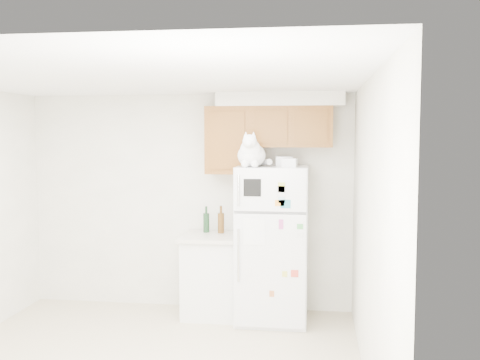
% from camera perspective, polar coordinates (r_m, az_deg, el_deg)
% --- Properties ---
extents(room_shell, '(3.84, 4.04, 2.52)m').
position_cam_1_polar(room_shell, '(4.87, -8.40, 0.25)').
color(room_shell, white).
rests_on(room_shell, ground_plane).
extents(refrigerator, '(0.76, 0.78, 1.70)m').
position_cam_1_polar(refrigerator, '(6.16, 3.32, -6.49)').
color(refrigerator, silver).
rests_on(refrigerator, ground_plane).
extents(base_counter, '(0.64, 0.64, 0.92)m').
position_cam_1_polar(base_counter, '(6.41, -2.90, -9.61)').
color(base_counter, white).
rests_on(base_counter, ground_plane).
extents(cat, '(0.36, 0.53, 0.38)m').
position_cam_1_polar(cat, '(5.89, 1.17, 2.70)').
color(cat, white).
rests_on(cat, refrigerator).
extents(storage_box_back, '(0.19, 0.14, 0.10)m').
position_cam_1_polar(storage_box_back, '(6.14, 4.52, 1.93)').
color(storage_box_back, white).
rests_on(storage_box_back, refrigerator).
extents(storage_box_front, '(0.16, 0.13, 0.09)m').
position_cam_1_polar(storage_box_front, '(5.91, 5.05, 1.77)').
color(storage_box_front, white).
rests_on(storage_box_front, refrigerator).
extents(bottle_green, '(0.07, 0.07, 0.30)m').
position_cam_1_polar(bottle_green, '(6.45, -3.45, -4.00)').
color(bottle_green, '#19381E').
rests_on(bottle_green, base_counter).
extents(bottle_amber, '(0.07, 0.07, 0.31)m').
position_cam_1_polar(bottle_amber, '(6.39, -1.95, -4.02)').
color(bottle_amber, '#593814').
rests_on(bottle_amber, base_counter).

